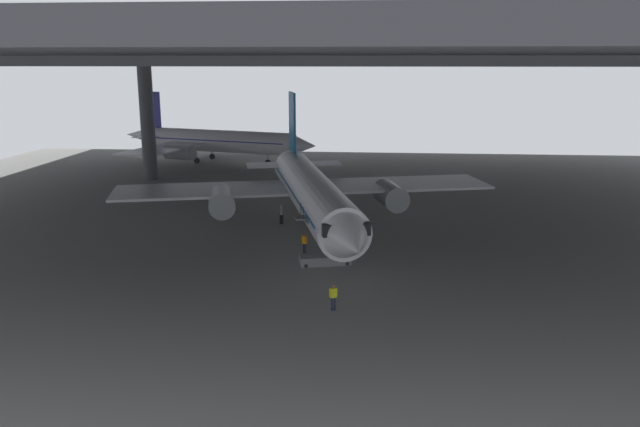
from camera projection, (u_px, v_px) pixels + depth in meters
ground_plane at (319, 240)px, 55.76m from camera, size 110.00×110.00×0.00m
hangar_structure at (330, 51)px, 65.25m from camera, size 121.00×99.00×16.98m
airplane_main at (311, 192)px, 58.60m from camera, size 37.55×38.13×12.00m
boarding_stairs at (324, 255)px, 48.93m from camera, size 4.52×2.46×4.77m
crew_worker_near_nose at (333, 296)px, 39.73m from camera, size 0.50×0.36×1.73m
crew_worker_by_stairs at (304, 242)px, 51.36m from camera, size 0.48×0.38×1.76m
airplane_distant at (214, 141)px, 97.63m from camera, size 32.93×32.50×10.62m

